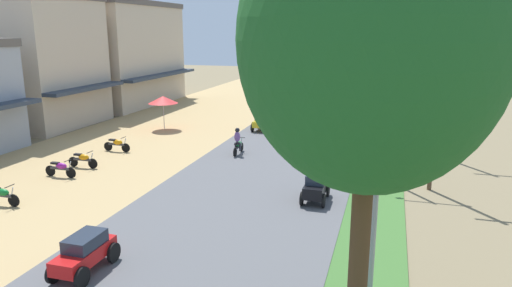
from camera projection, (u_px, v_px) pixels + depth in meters
The scene contains 19 objects.
shophouse_mid at pixel (42, 61), 35.63m from camera, with size 7.72×8.46×10.10m.
shophouse_far at pixel (123, 54), 46.20m from camera, with size 8.58×13.09×10.10m.
parked_motorbike_fourth at pixel (2, 194), 19.73m from camera, with size 1.80×0.54×0.94m.
parked_motorbike_fifth at pixel (61, 168), 23.54m from camera, with size 1.80×0.54×0.94m.
parked_motorbike_sixth at pixel (83, 159), 25.16m from camera, with size 1.80×0.54×0.94m.
parked_motorbike_seventh at pixel (117, 144), 28.51m from camera, with size 1.80×0.54×0.94m.
vendor_umbrella at pixel (163, 100), 34.57m from camera, with size 2.20×2.20×2.52m.
median_tree_nearest at pixel (372, 42), 7.85m from camera, with size 4.64×4.64×9.85m.
median_tree_second at pixel (391, 56), 38.80m from camera, with size 3.52×3.52×7.29m.
median_tree_third at pixel (389, 41), 43.82m from camera, with size 3.12×3.12×7.87m.
streetlamp_near at pixel (380, 134), 12.04m from camera, with size 3.16×0.20×8.21m.
streetlamp_mid at pixel (386, 94), 22.72m from camera, with size 3.16×0.20×7.39m.
streetlamp_far at pixel (391, 60), 48.10m from camera, with size 3.16×0.20×7.33m.
utility_pole_near at pixel (442, 81), 26.98m from camera, with size 1.80×0.20×8.64m.
utility_pole_far at pixel (437, 101), 20.96m from camera, with size 1.80×0.20×8.14m.
car_sedan_red at pixel (85, 252), 14.23m from camera, with size 1.10×2.26×1.19m.
car_hatchback_black at pixel (316, 186), 20.20m from camera, with size 1.04×2.00×1.23m.
car_sedan_yellow at pixel (262, 121), 34.59m from camera, with size 1.10×2.26×1.19m.
motorbike_ahead_second at pixel (238, 142), 27.73m from camera, with size 0.54×1.80×1.66m.
Camera 1 is at (6.00, -2.99, 7.39)m, focal length 32.41 mm.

